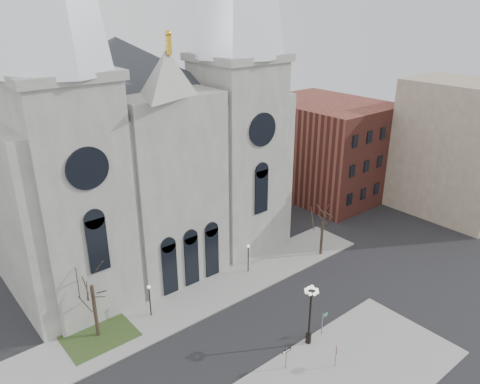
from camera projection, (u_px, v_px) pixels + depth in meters
ground at (283, 353)px, 39.28m from camera, size 160.00×160.00×0.00m
sidewalk_near at (354, 370)px, 37.47m from camera, size 18.00×10.00×0.14m
sidewalk_far at (206, 294)px, 47.07m from camera, size 40.00×6.00×0.14m
grass_patch at (99, 335)px, 41.26m from camera, size 6.00×5.00×0.18m
cathedral at (134, 94)px, 48.50m from camera, size 33.00×26.66×54.00m
bg_building_brick at (324, 148)px, 70.01m from camera, size 14.00×18.00×14.00m
bg_building_tan at (456, 149)px, 62.61m from camera, size 10.00×14.00×18.00m
tree_left at (91, 282)px, 39.17m from camera, size 3.20×3.20×7.50m
tree_right at (323, 220)px, 52.85m from camera, size 3.20×3.20×6.00m
ped_lamp_left at (150, 295)px, 43.01m from camera, size 0.32×0.32×3.26m
ped_lamp_right at (248, 254)px, 50.12m from camera, size 0.32×0.32×3.26m
stop_sign at (336, 351)px, 37.14m from camera, size 0.73×0.27×2.12m
globe_lamp at (310, 307)px, 38.97m from camera, size 1.58×1.58×5.82m
one_way_sign at (286, 354)px, 37.01m from camera, size 0.88×0.11×2.01m
street_name_sign at (323, 322)px, 40.94m from camera, size 0.69×0.09×2.16m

